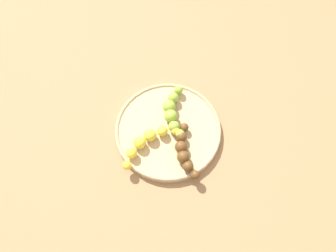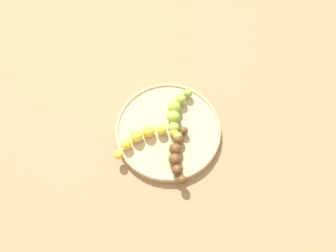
# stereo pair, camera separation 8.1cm
# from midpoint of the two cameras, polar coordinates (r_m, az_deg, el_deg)

# --- Properties ---
(ground_plane) EXTENTS (2.40, 2.40, 0.00)m
(ground_plane) POSITION_cam_midpoint_polar(r_m,az_deg,el_deg) (0.84, -2.73, -1.38)
(ground_plane) COLOR #936D47
(fruit_bowl) EXTENTS (0.28, 0.28, 0.02)m
(fruit_bowl) POSITION_cam_midpoint_polar(r_m,az_deg,el_deg) (0.83, -2.76, -1.04)
(fruit_bowl) COLOR tan
(fruit_bowl) RESTS_ON ground_plane
(banana_green) EXTENTS (0.16, 0.06, 0.04)m
(banana_green) POSITION_cam_midpoint_polar(r_m,az_deg,el_deg) (0.83, -1.83, 2.42)
(banana_green) COLOR #8CAD38
(banana_green) RESTS_ON fruit_bowl
(banana_yellow) EXTENTS (0.12, 0.14, 0.03)m
(banana_yellow) POSITION_cam_midpoint_polar(r_m,az_deg,el_deg) (0.80, -6.80, -3.14)
(banana_yellow) COLOR yellow
(banana_yellow) RESTS_ON fruit_bowl
(banana_overripe) EXTENTS (0.15, 0.07, 0.03)m
(banana_overripe) POSITION_cam_midpoint_polar(r_m,az_deg,el_deg) (0.78, 0.07, -5.03)
(banana_overripe) COLOR #593819
(banana_overripe) RESTS_ON fruit_bowl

